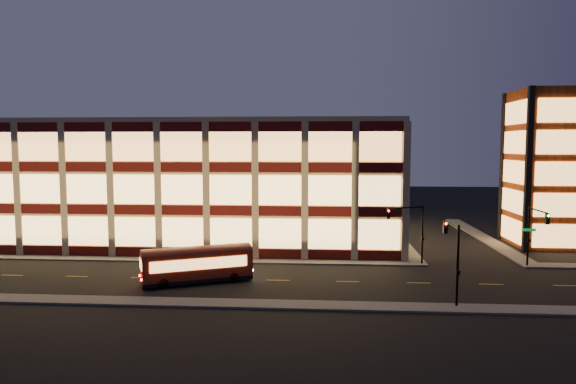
{
  "coord_description": "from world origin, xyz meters",
  "views": [
    {
      "loc": [
        13.99,
        -49.27,
        11.57
      ],
      "look_at": [
        9.86,
        8.0,
        6.42
      ],
      "focal_mm": 32.0,
      "sensor_mm": 36.0,
      "label": 1
    }
  ],
  "objects": [
    {
      "name": "stair_tower",
      "position": [
        39.95,
        11.95,
        8.99
      ],
      "size": [
        8.6,
        8.6,
        18.0
      ],
      "color": "#8C3814",
      "rests_on": "ground"
    },
    {
      "name": "ground",
      "position": [
        0.0,
        0.0,
        0.0
      ],
      "size": [
        200.0,
        200.0,
        0.0
      ],
      "primitive_type": "plane",
      "color": "black",
      "rests_on": "ground"
    },
    {
      "name": "traffic_signal_near",
      "position": [
        23.5,
        -11.03,
        4.13
      ],
      "size": [
        0.32,
        4.45,
        6.0
      ],
      "color": "black",
      "rests_on": "ground"
    },
    {
      "name": "traffic_signal_far",
      "position": [
        22.21,
        0.24,
        4.11
      ],
      "size": [
        3.79,
        1.87,
        6.0
      ],
      "color": "black",
      "rests_on": "ground"
    },
    {
      "name": "sidewalk_near",
      "position": [
        0.0,
        -13.0,
        0.07
      ],
      "size": [
        100.0,
        2.0,
        0.15
      ],
      "primitive_type": "cube",
      "color": "#514F4C",
      "rests_on": "ground"
    },
    {
      "name": "trolley_bus",
      "position": [
        3.21,
        -7.12,
        1.72
      ],
      "size": [
        9.31,
        5.9,
        3.11
      ],
      "rotation": [
        0.0,
        0.0,
        0.43
      ],
      "color": "maroon",
      "rests_on": "ground"
    },
    {
      "name": "office_building",
      "position": [
        -2.91,
        16.91,
        7.25
      ],
      "size": [
        50.45,
        30.45,
        14.5
      ],
      "color": "tan",
      "rests_on": "ground"
    },
    {
      "name": "sidewalk_tower_west",
      "position": [
        34.0,
        17.0,
        0.07
      ],
      "size": [
        2.0,
        30.0,
        0.15
      ],
      "primitive_type": "cube",
      "color": "#514F4C",
      "rests_on": "ground"
    },
    {
      "name": "sidewalk_office_east",
      "position": [
        23.0,
        17.0,
        0.07
      ],
      "size": [
        2.0,
        30.0,
        0.15
      ],
      "primitive_type": "cube",
      "color": "#514F4C",
      "rests_on": "ground"
    },
    {
      "name": "traffic_signal_right",
      "position": [
        33.5,
        -0.62,
        4.1
      ],
      "size": [
        1.2,
        4.37,
        6.0
      ],
      "color": "black",
      "rests_on": "ground"
    },
    {
      "name": "sidewalk_office_south",
      "position": [
        -3.0,
        1.0,
        0.07
      ],
      "size": [
        54.0,
        2.0,
        0.15
      ],
      "primitive_type": "cube",
      "color": "#514F4C",
      "rests_on": "ground"
    }
  ]
}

